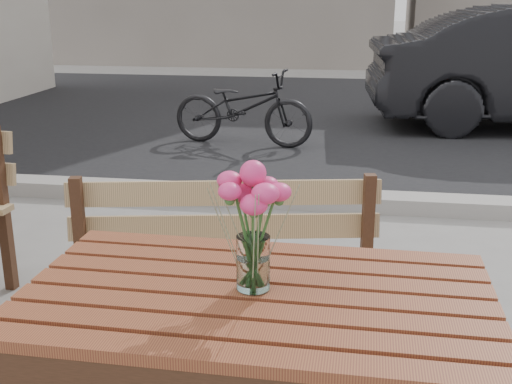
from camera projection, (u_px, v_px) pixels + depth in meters
street at (328, 144)px, 6.90m from camera, size 30.00×8.12×0.12m
main_table at (257, 333)px, 1.79m from camera, size 1.30×0.77×0.80m
main_bench at (225, 252)px, 2.75m from camera, size 1.43×0.66×0.85m
main_vase at (253, 211)px, 1.70m from camera, size 0.20×0.20×0.36m
bicycle at (243, 107)px, 6.90m from camera, size 1.62×0.77×0.82m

